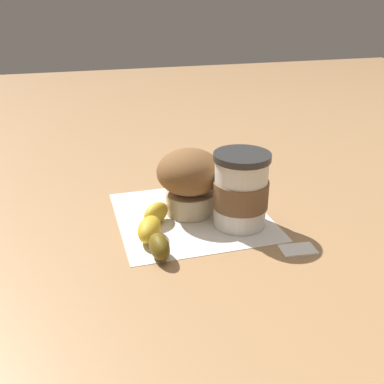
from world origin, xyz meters
TOP-DOWN VIEW (x-y plane):
  - ground_plane at (0.00, 0.00)m, footprint 3.00×3.00m
  - paper_napkin at (0.00, 0.00)m, footprint 0.24×0.24m
  - coffee_cup at (-0.06, 0.05)m, footprint 0.09×0.09m
  - muffin at (-0.00, -0.01)m, footprint 0.11×0.11m
  - banana at (0.07, 0.06)m, footprint 0.08×0.15m
  - sugar_packet at (-0.12, 0.14)m, footprint 0.05×0.04m

SIDE VIEW (x-z plane):
  - ground_plane at x=0.00m, z-range 0.00..0.00m
  - paper_napkin at x=0.00m, z-range 0.00..0.00m
  - sugar_packet at x=-0.12m, z-range 0.00..0.01m
  - banana at x=0.07m, z-range 0.00..0.03m
  - coffee_cup at x=-0.06m, z-range 0.00..0.12m
  - muffin at x=0.00m, z-range 0.01..0.12m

